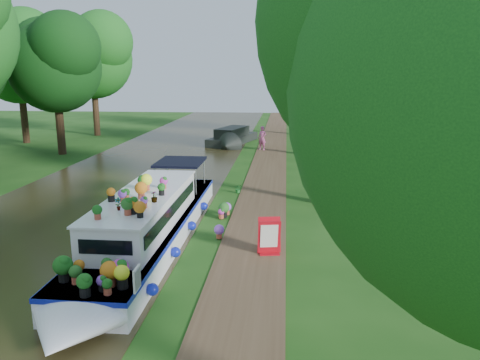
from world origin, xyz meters
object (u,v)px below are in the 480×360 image
Objects in this scene: plant_boat at (146,224)px; sandwich_board at (269,238)px; pedestrian_pink at (262,138)px; second_boat at (232,137)px.

plant_boat reaches higher than sandwich_board.
plant_boat is 11.91× the size of sandwich_board.
pedestrian_pink is (2.75, 20.26, 0.06)m from plant_boat.
second_boat is 23.45m from sandwich_board.
plant_boat reaches higher than second_boat.
pedestrian_pink is (-1.26, 20.36, 0.37)m from sandwich_board.
plant_boat is at bearing 169.07° from sandwich_board.
second_boat reaches higher than sandwich_board.
pedestrian_pink is at bearing 82.27° from plant_boat.
plant_boat reaches higher than pedestrian_pink.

